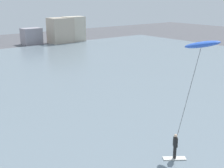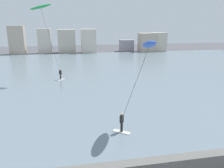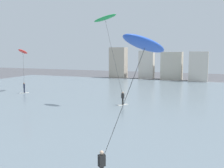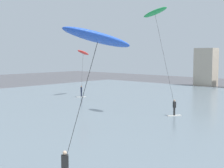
% 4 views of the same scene
% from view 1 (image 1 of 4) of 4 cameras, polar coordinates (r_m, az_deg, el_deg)
% --- Properties ---
extents(water_bay, '(84.00, 52.00, 0.10)m').
position_cam_1_polar(water_bay, '(36.27, -14.80, -0.00)').
color(water_bay, slate).
rests_on(water_bay, ground).
extents(kitesurfer_blue, '(3.71, 3.32, 7.40)m').
position_cam_1_polar(kitesurfer_blue, '(19.15, 15.83, 5.25)').
color(kitesurfer_blue, silver).
rests_on(kitesurfer_blue, water_bay).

